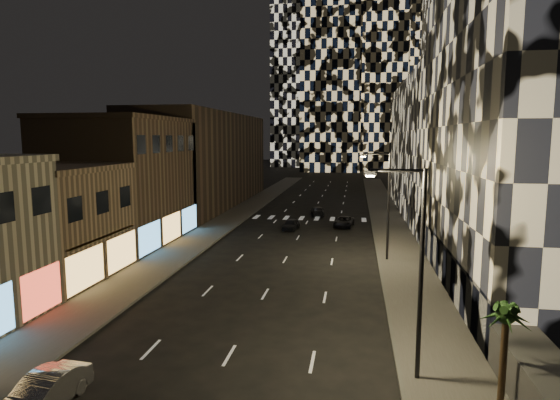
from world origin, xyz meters
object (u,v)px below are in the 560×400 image
(streetlight_near, at_px, (416,259))
(car_silver_parked, at_px, (43,393))
(streetlight_far, at_px, (386,198))
(car_dark_rightlane, at_px, (344,222))
(palm_tree, at_px, (506,322))
(car_dark_oncoming, at_px, (318,211))
(car_dark_midlane, at_px, (291,225))

(streetlight_near, bearing_deg, car_silver_parked, -162.14)
(streetlight_far, height_order, car_silver_parked, streetlight_far)
(car_dark_rightlane, bearing_deg, car_silver_parked, -97.16)
(palm_tree, bearing_deg, car_silver_parked, -170.53)
(car_silver_parked, relative_size, car_dark_oncoming, 1.02)
(streetlight_near, xyz_separation_m, car_dark_oncoming, (-7.46, 42.38, -4.75))
(streetlight_far, xyz_separation_m, palm_tree, (3.15, -21.67, -1.83))
(streetlight_far, relative_size, car_dark_midlane, 2.49)
(car_dark_oncoming, relative_size, car_dark_rightlane, 0.95)
(car_silver_parked, bearing_deg, palm_tree, 13.61)
(streetlight_near, relative_size, streetlight_far, 1.00)
(streetlight_near, bearing_deg, palm_tree, -28.02)
(car_dark_oncoming, bearing_deg, streetlight_near, 93.07)
(streetlight_far, height_order, car_dark_midlane, streetlight_far)
(streetlight_far, xyz_separation_m, car_dark_oncoming, (-7.46, 22.38, -4.75))
(streetlight_far, distance_m, car_silver_parked, 28.73)
(car_silver_parked, xyz_separation_m, palm_tree, (17.30, 2.89, 2.82))
(streetlight_far, xyz_separation_m, car_silver_parked, (-14.15, -24.56, -4.66))
(streetlight_near, height_order, car_dark_midlane, streetlight_near)
(car_dark_oncoming, distance_m, car_dark_rightlane, 8.48)
(streetlight_far, bearing_deg, car_dark_oncoming, 108.44)
(car_dark_midlane, relative_size, palm_tree, 0.89)
(car_dark_midlane, bearing_deg, streetlight_near, -65.47)
(car_silver_parked, distance_m, car_dark_rightlane, 40.65)
(car_dark_midlane, distance_m, car_dark_rightlane, 6.45)
(car_dark_midlane, xyz_separation_m, palm_tree, (12.77, -33.71, 2.90))
(streetlight_near, relative_size, car_dark_midlane, 2.49)
(car_dark_oncoming, height_order, car_dark_rightlane, car_dark_rightlane)
(car_silver_parked, height_order, car_dark_oncoming, car_silver_parked)
(streetlight_far, distance_m, car_dark_midlane, 16.12)
(car_dark_midlane, height_order, car_dark_oncoming, car_dark_midlane)
(car_silver_parked, bearing_deg, car_dark_oncoming, 86.02)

